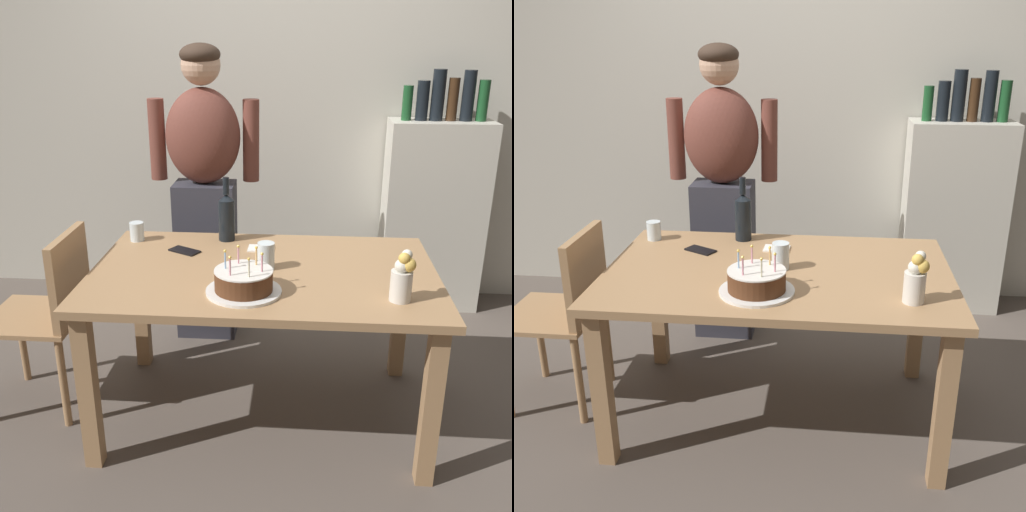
% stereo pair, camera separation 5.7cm
% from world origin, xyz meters
% --- Properties ---
extents(ground_plane, '(10.00, 10.00, 0.00)m').
position_xyz_m(ground_plane, '(0.00, 0.00, 0.00)').
color(ground_plane, '#564C44').
extents(back_wall, '(5.20, 0.10, 2.60)m').
position_xyz_m(back_wall, '(0.00, 1.55, 1.30)').
color(back_wall, beige).
rests_on(back_wall, ground_plane).
extents(dining_table, '(1.50, 0.96, 0.74)m').
position_xyz_m(dining_table, '(0.00, 0.00, 0.64)').
color(dining_table, '#A37A51').
rests_on(dining_table, ground_plane).
extents(birthday_cake, '(0.30, 0.30, 0.18)m').
position_xyz_m(birthday_cake, '(-0.06, -0.25, 0.79)').
color(birthday_cake, white).
rests_on(birthday_cake, dining_table).
extents(water_glass_near, '(0.07, 0.07, 0.09)m').
position_xyz_m(water_glass_near, '(-0.65, 0.34, 0.79)').
color(water_glass_near, silver).
rests_on(water_glass_near, dining_table).
extents(water_glass_far, '(0.08, 0.08, 0.12)m').
position_xyz_m(water_glass_far, '(0.01, 0.01, 0.80)').
color(water_glass_far, silver).
rests_on(water_glass_far, dining_table).
extents(wine_bottle, '(0.08, 0.08, 0.32)m').
position_xyz_m(wine_bottle, '(-0.21, 0.38, 0.86)').
color(wine_bottle, black).
rests_on(wine_bottle, dining_table).
extents(cell_phone, '(0.16, 0.13, 0.01)m').
position_xyz_m(cell_phone, '(-0.39, 0.20, 0.74)').
color(cell_phone, black).
rests_on(cell_phone, dining_table).
extents(napkin_stack, '(0.13, 0.10, 0.01)m').
position_xyz_m(napkin_stack, '(-0.03, 0.25, 0.74)').
color(napkin_stack, white).
rests_on(napkin_stack, dining_table).
extents(flower_vase, '(0.09, 0.08, 0.20)m').
position_xyz_m(flower_vase, '(0.55, -0.28, 0.84)').
color(flower_vase, silver).
rests_on(flower_vase, dining_table).
extents(person_man_bearded, '(0.61, 0.27, 1.66)m').
position_xyz_m(person_man_bearded, '(-0.39, 0.81, 0.87)').
color(person_man_bearded, '#33333D').
rests_on(person_man_bearded, ground_plane).
extents(dining_chair, '(0.42, 0.42, 0.87)m').
position_xyz_m(dining_chair, '(-0.98, 0.01, 0.52)').
color(dining_chair, '#A37A51').
rests_on(dining_chair, ground_plane).
extents(shelf_cabinet, '(0.62, 0.30, 1.51)m').
position_xyz_m(shelf_cabinet, '(1.00, 1.33, 0.63)').
color(shelf_cabinet, beige).
rests_on(shelf_cabinet, ground_plane).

